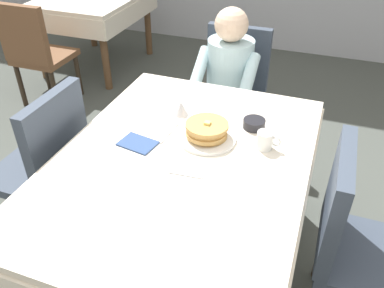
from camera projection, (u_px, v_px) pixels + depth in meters
ground_plane at (184, 265)px, 2.21m from camera, size 14.00×14.00×0.00m
dining_table_main at (182, 174)px, 1.84m from camera, size 1.12×1.52×0.74m
chair_diner at (233, 86)px, 2.82m from camera, size 0.44×0.45×0.93m
diner_person at (228, 78)px, 2.62m from camera, size 0.40×0.43×1.12m
chair_left_side at (47, 160)px, 2.12m from camera, size 0.45×0.44×0.93m
chair_right_side at (352, 236)px, 1.69m from camera, size 0.45×0.44×0.93m
plate_breakfast at (207, 138)px, 1.91m from camera, size 0.28×0.28×0.02m
breakfast_stack at (207, 130)px, 1.88m from camera, size 0.20×0.21×0.08m
cup_coffee at (265, 140)px, 1.83m from camera, size 0.11×0.08×0.08m
bowl_butter at (254, 124)px, 1.98m from camera, size 0.11×0.11×0.04m
syrup_pitcher at (181, 108)px, 2.08m from camera, size 0.08×0.08×0.07m
fork_left_of_plate at (169, 133)px, 1.95m from camera, size 0.03×0.18×0.00m
knife_right_of_plate at (245, 149)px, 1.84m from camera, size 0.03×0.20×0.00m
spoon_near_edge at (186, 175)px, 1.69m from camera, size 0.15×0.03×0.00m
napkin_folded at (138, 143)px, 1.87m from camera, size 0.19×0.15×0.01m
background_table_far at (93, 7)px, 4.06m from camera, size 0.92×1.12×0.74m
background_chair_empty at (35, 50)px, 3.38m from camera, size 0.44×0.45×0.93m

